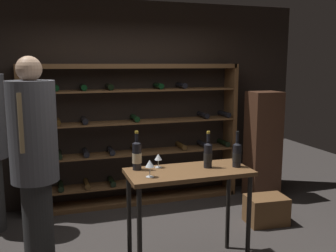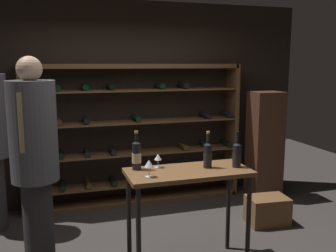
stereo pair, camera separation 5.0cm
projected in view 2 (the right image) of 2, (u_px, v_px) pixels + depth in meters
back_wall at (125, 103)px, 5.23m from camera, size 5.24×0.10×2.78m
wine_rack at (135, 136)px, 5.13m from camera, size 2.96×0.32×1.93m
tasting_table at (188, 184)px, 3.47m from camera, size 1.15×0.52×0.96m
person_guest_plum_blouse at (34, 154)px, 3.45m from camera, size 0.43×0.44×2.01m
wine_crate at (267, 210)px, 4.55m from camera, size 0.51×0.38×0.34m
display_cabinet at (265, 145)px, 5.39m from camera, size 0.44×0.36×1.54m
wine_bottle_amber_reserve at (237, 154)px, 3.54m from camera, size 0.08×0.08×0.34m
wine_bottle_red_label at (137, 155)px, 3.45m from camera, size 0.09×0.09×0.37m
wine_bottle_gold_foil at (208, 155)px, 3.51m from camera, size 0.08×0.08×0.35m
wine_glass_stemmed_right at (158, 158)px, 3.52m from camera, size 0.07×0.07×0.13m
wine_glass_stemmed_center at (149, 164)px, 3.22m from camera, size 0.08×0.08×0.15m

